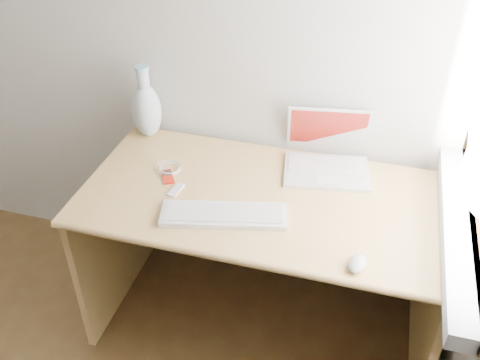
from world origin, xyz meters
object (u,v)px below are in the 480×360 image
(vase, at_px, (146,109))
(desk, at_px, (267,224))
(laptop, at_px, (329,157))
(external_keyboard, at_px, (224,215))

(vase, bearing_deg, desk, -19.33)
(desk, bearing_deg, vase, 160.67)
(laptop, bearing_deg, desk, -149.36)
(external_keyboard, bearing_deg, vase, 123.80)
(desk, distance_m, external_keyboard, 0.34)
(external_keyboard, bearing_deg, laptop, 39.63)
(desk, bearing_deg, external_keyboard, -114.16)
(desk, bearing_deg, laptop, 40.09)
(desk, height_order, vase, vase)
(external_keyboard, height_order, vase, vase)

